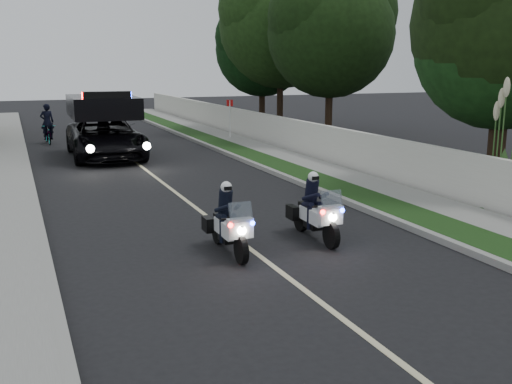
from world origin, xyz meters
TOP-DOWN VIEW (x-y plane):
  - ground at (0.00, 0.00)m, footprint 120.00×120.00m
  - curb_right at (4.10, 10.00)m, footprint 0.20×60.00m
  - grass_verge at (4.80, 10.00)m, footprint 1.20×60.00m
  - sidewalk_right at (6.10, 10.00)m, footprint 1.40×60.00m
  - property_wall at (7.10, 10.00)m, footprint 0.22×60.00m
  - curb_left at (-4.10, 10.00)m, footprint 0.20×60.00m
  - lane_marking at (0.00, 10.00)m, footprint 0.12×50.00m
  - police_moto_left at (-0.51, 0.07)m, footprint 0.64×1.79m
  - police_moto_right at (1.63, 0.28)m, footprint 0.66×1.82m
  - police_suv at (-0.91, 14.38)m, footprint 3.02×6.30m
  - bicycle at (-2.90, 20.16)m, footprint 0.75×1.85m
  - cyclist at (-2.90, 20.16)m, footprint 0.65×0.44m
  - sign_post at (6.00, 18.00)m, footprint 0.38×0.38m
  - pampas_far at (7.60, 0.82)m, footprint 1.72×1.72m
  - tree_right_a at (9.58, 3.01)m, footprint 6.00×6.00m
  - tree_right_b at (9.42, 3.11)m, footprint 5.99×5.99m
  - tree_right_c at (10.23, 15.11)m, footprint 6.71×6.71m
  - tree_right_d at (10.01, 20.51)m, footprint 9.22×9.22m
  - tree_right_e at (9.59, 22.20)m, footprint 5.85×5.85m

SIDE VIEW (x-z plane):
  - ground at x=0.00m, z-range 0.00..0.00m
  - police_moto_left at x=-0.51m, z-range -0.76..0.76m
  - police_moto_right at x=1.63m, z-range -0.77..0.77m
  - police_suv at x=-0.91m, z-range -1.52..1.52m
  - bicycle at x=-2.90m, z-range -0.47..0.47m
  - cyclist at x=-2.90m, z-range -0.89..0.89m
  - sign_post at x=6.00m, z-range -1.08..1.08m
  - pampas_far at x=7.60m, z-range -1.88..1.88m
  - tree_right_a at x=9.58m, z-range -4.91..4.91m
  - tree_right_b at x=9.42m, z-range -4.38..4.38m
  - tree_right_c at x=10.23m, z-range -5.19..5.19m
  - tree_right_d at x=10.01m, z-range -5.83..5.83m
  - tree_right_e at x=9.59m, z-range -4.61..4.61m
  - lane_marking at x=0.00m, z-range 0.00..0.01m
  - curb_right at x=4.10m, z-range 0.00..0.15m
  - curb_left at x=-4.10m, z-range 0.00..0.15m
  - grass_verge at x=4.80m, z-range 0.00..0.16m
  - sidewalk_right at x=6.10m, z-range 0.00..0.16m
  - property_wall at x=7.10m, z-range 0.00..1.50m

